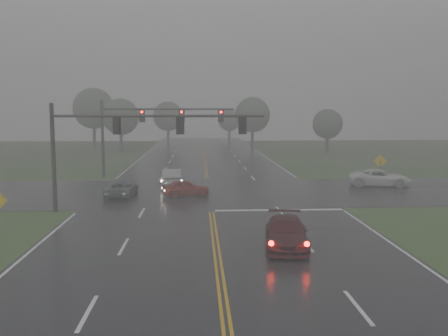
{
  "coord_description": "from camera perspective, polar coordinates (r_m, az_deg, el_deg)",
  "views": [
    {
      "loc": [
        -0.85,
        -17.87,
        6.63
      ],
      "look_at": [
        0.93,
        16.0,
        2.67
      ],
      "focal_mm": 40.0,
      "sensor_mm": 36.0,
      "label": 1
    }
  ],
  "objects": [
    {
      "name": "pickup_white",
      "position": [
        45.66,
        17.37,
        -2.0
      ],
      "size": [
        5.72,
        3.67,
        1.47
      ],
      "primitive_type": "imported",
      "rotation": [
        0.0,
        0.0,
        1.32
      ],
      "color": "white",
      "rests_on": "ground"
    },
    {
      "name": "sedan_maroon",
      "position": [
        24.62,
        7.11,
        -9.02
      ],
      "size": [
        2.61,
        5.13,
        1.43
      ],
      "primitive_type": "imported",
      "rotation": [
        0.0,
        0.0,
        -0.13
      ],
      "color": "#3C0B0F",
      "rests_on": "ground"
    },
    {
      "name": "sedan_red",
      "position": [
        38.65,
        -4.38,
        -3.24
      ],
      "size": [
        3.88,
        2.18,
        1.25
      ],
      "primitive_type": "imported",
      "rotation": [
        0.0,
        0.0,
        1.77
      ],
      "color": "maroon",
      "rests_on": "ground"
    },
    {
      "name": "tree_ne_a",
      "position": [
        85.21,
        3.28,
        6.07
      ],
      "size": [
        5.99,
        5.99,
        8.79
      ],
      "color": "#372923",
      "rests_on": "ground"
    },
    {
      "name": "tree_nw_b",
      "position": [
        90.12,
        -14.69,
        6.6
      ],
      "size": [
        7.12,
        7.12,
        10.46
      ],
      "color": "#372923",
      "rests_on": "ground"
    },
    {
      "name": "stop_bar",
      "position": [
        33.37,
        6.31,
        -4.84
      ],
      "size": [
        8.5,
        0.5,
        0.01
      ],
      "primitive_type": "cube",
      "color": "silver",
      "rests_on": "ground"
    },
    {
      "name": "tree_nw_a",
      "position": [
        80.35,
        -11.73,
        5.74
      ],
      "size": [
        5.74,
        5.74,
        8.44
      ],
      "color": "#372923",
      "rests_on": "ground"
    },
    {
      "name": "car_grey",
      "position": [
        39.19,
        -11.59,
        -3.22
      ],
      "size": [
        2.3,
        4.44,
        1.2
      ],
      "primitive_type": "imported",
      "rotation": [
        0.0,
        0.0,
        3.07
      ],
      "color": "#515458",
      "rests_on": "ground"
    },
    {
      "name": "tree_e_near",
      "position": [
        78.88,
        11.75,
        4.95
      ],
      "size": [
        4.64,
        4.64,
        6.81
      ],
      "color": "#372923",
      "rests_on": "ground"
    },
    {
      "name": "sign_diamond_east",
      "position": [
        45.5,
        17.42,
        0.35
      ],
      "size": [
        1.14,
        0.29,
        2.78
      ],
      "rotation": [
        0.0,
        0.0,
        -0.22
      ],
      "color": "black",
      "rests_on": "ground"
    },
    {
      "name": "signal_gantry_near",
      "position": [
        33.06,
        -11.8,
        3.69
      ],
      "size": [
        13.8,
        0.31,
        7.08
      ],
      "color": "black",
      "rests_on": "ground"
    },
    {
      "name": "tree_n_mid",
      "position": [
        94.97,
        -6.42,
        5.88
      ],
      "size": [
        5.61,
        5.61,
        8.24
      ],
      "color": "#372923",
      "rests_on": "ground"
    },
    {
      "name": "tree_n_far",
      "position": [
        105.85,
        0.62,
        5.48
      ],
      "size": [
        4.62,
        4.62,
        6.79
      ],
      "color": "#372923",
      "rests_on": "ground"
    },
    {
      "name": "signal_gantry_far",
      "position": [
        49.82,
        -9.19,
        5.08
      ],
      "size": [
        13.09,
        0.39,
        7.61
      ],
      "color": "black",
      "rests_on": "ground"
    },
    {
      "name": "sedan_silver",
      "position": [
        44.05,
        -5.97,
        -2.04
      ],
      "size": [
        1.78,
        4.64,
        1.51
      ],
      "primitive_type": "imported",
      "rotation": [
        0.0,
        0.0,
        3.18
      ],
      "color": "#A5A7AD",
      "rests_on": "ground"
    },
    {
      "name": "cross_street",
      "position": [
        40.42,
        -1.76,
        -2.79
      ],
      "size": [
        120.0,
        14.0,
        0.02
      ],
      "primitive_type": "cube",
      "color": "black",
      "rests_on": "ground"
    },
    {
      "name": "main_road",
      "position": [
        38.45,
        -1.69,
        -3.28
      ],
      "size": [
        18.0,
        160.0,
        0.02
      ],
      "primitive_type": "cube",
      "color": "black",
      "rests_on": "ground"
    },
    {
      "name": "ground",
      "position": [
        19.08,
        -0.26,
        -13.68
      ],
      "size": [
        180.0,
        180.0,
        0.0
      ],
      "primitive_type": "plane",
      "color": "#344C20",
      "rests_on": "ground"
    }
  ]
}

